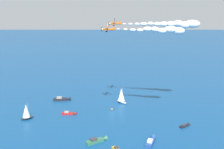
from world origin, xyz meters
name	(u,v)px	position (x,y,z in m)	size (l,w,h in m)	color
ground_plane	(112,113)	(0.00, 0.00, 0.00)	(2000.00, 2000.00, 0.00)	navy
motorboat_far_port	(63,99)	(35.86, 15.33, 0.86)	(6.91, 11.26, 3.20)	black
motorboat_far_stbd	(185,125)	(-34.21, -21.25, 0.51)	(2.61, 6.69, 1.89)	black
motorboat_inshore	(98,140)	(-27.50, 23.41, 0.75)	(3.02, 9.76, 2.80)	#33704C
sailboat_offshore	(121,95)	(13.11, -14.26, 4.67)	(8.20, 5.07, 10.23)	white
motorboat_trailing	(151,141)	(-39.68, 4.11, 0.77)	(8.17, 9.23, 2.86)	#23478C
sailboat_ahead	(26,112)	(14.60, 43.16, 4.17)	(4.34, 7.27, 9.13)	black
motorboat_mid_cluster	(70,113)	(9.80, 21.14, 0.63)	(6.10, 7.91, 2.34)	#B21E1E
marker_buoy	(112,109)	(4.51, -2.39, 0.39)	(1.10, 1.10, 2.10)	orange
biplane_lead	(108,29)	(-5.94, 6.10, 46.46)	(6.45, 6.47, 3.57)	orange
wingwalker_lead	(108,25)	(-5.97, 6.14, 48.61)	(1.15, 1.10, 1.53)	white
smoke_trail_lead	(165,30)	(-24.94, -13.85, 46.30)	(23.79, 25.40, 4.07)	white
biplane_wingman	(115,23)	(6.60, -5.41, 48.72)	(6.45, 6.47, 3.57)	orange
wingwalker_wingman	(115,19)	(6.58, -5.37, 50.87)	(1.15, 1.10, 1.53)	black
smoke_trail_wingman	(177,24)	(-16.41, -29.45, 48.53)	(30.34, 31.16, 4.53)	white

